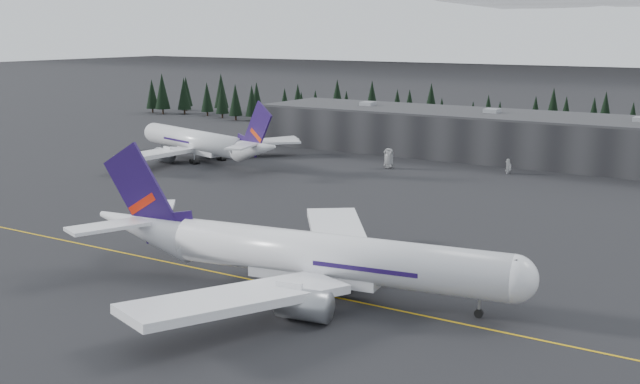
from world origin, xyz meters
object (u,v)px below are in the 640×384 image
Objects in this scene: terminal at (526,138)px; jet_parked at (205,143)px; jet_main at (297,253)px; gse_vehicle_a at (389,166)px; gse_vehicle_b at (509,171)px.

terminal is 2.63× the size of jet_parked.
jet_parked is (-83.73, 77.86, -0.33)m from jet_main.
jet_main is at bearing 153.48° from jet_parked.
jet_parked is (-72.82, -49.94, -1.13)m from terminal.
gse_vehicle_a is at bearing -143.44° from jet_parked.
jet_main is 114.34m from jet_parked.
terminal is at bearing 85.83° from jet_main.
terminal is 41.92× the size of gse_vehicle_b.
gse_vehicle_b is at bearing 28.74° from gse_vehicle_a.
jet_parked is 11.36× the size of gse_vehicle_a.
jet_main is 17.28× the size of gse_vehicle_b.
jet_parked reaches higher than gse_vehicle_b.
jet_main reaches higher than gse_vehicle_b.
jet_main reaches higher than gse_vehicle_a.
jet_parked is 81.23m from gse_vehicle_b.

